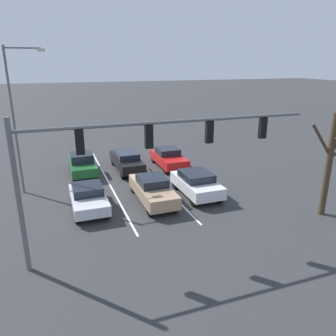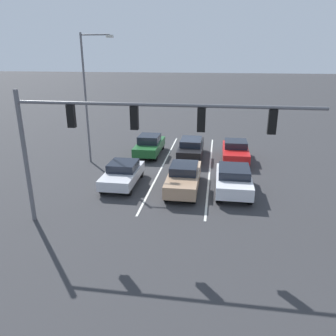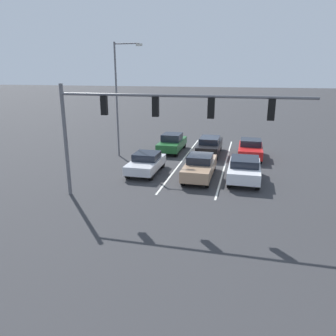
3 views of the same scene
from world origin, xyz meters
name	(u,v)px [view 3 (image 3 of 3)]	position (x,y,z in m)	size (l,w,h in m)	color
ground_plane	(207,155)	(0.00, 0.00, 0.00)	(240.00, 240.00, 0.00)	#333335
lane_stripe_left_divider	(226,162)	(-1.66, 1.83, 0.01)	(0.12, 15.67, 0.01)	silver
lane_stripe_center_divider	(183,160)	(1.66, 1.83, 0.01)	(0.12, 15.67, 0.01)	silver
car_silver_rightlane_front	(146,163)	(3.44, 5.75, 0.71)	(1.82, 4.00, 1.36)	silver
car_tan_midlane_front	(200,166)	(-0.25, 5.93, 0.75)	(1.73, 4.71, 1.49)	tan
car_white_leftlane_front	(244,169)	(-3.07, 5.94, 0.78)	(1.93, 4.08, 1.47)	silver
car_darkgreen_rightlane_second	(172,143)	(3.11, -0.59, 0.78)	(1.76, 4.32, 1.56)	#1E5928
car_red_leftlane_second	(250,149)	(-3.43, -0.04, 0.74)	(1.81, 4.18, 1.46)	red
car_black_midlane_second	(210,145)	(-0.15, -0.28, 0.79)	(1.71, 4.75, 1.49)	black
traffic_signal_gantry	(145,115)	(1.87, 10.65, 4.59)	(12.51, 0.37, 6.06)	slate
street_lamp_right_shoulder	(119,93)	(6.76, 1.84, 5.05)	(2.24, 0.24, 8.76)	slate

